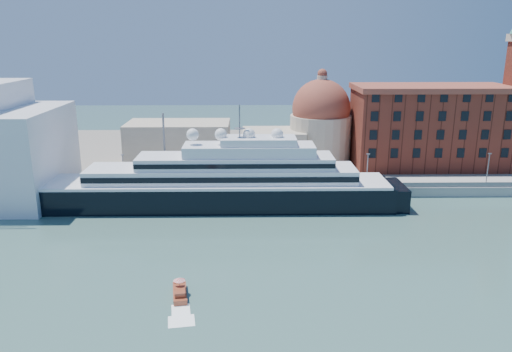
{
  "coord_description": "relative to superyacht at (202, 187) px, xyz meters",
  "views": [
    {
      "loc": [
        0.78,
        -87.4,
        38.48
      ],
      "look_at": [
        2.33,
        18.0,
        8.79
      ],
      "focal_mm": 35.0,
      "sensor_mm": 36.0,
      "label": 1
    }
  ],
  "objects": [
    {
      "name": "service_barge",
      "position": [
        -40.09,
        -1.55,
        -3.93
      ],
      "size": [
        13.6,
        4.89,
        3.03
      ],
      "rotation": [
        0.0,
        0.0,
        -0.03
      ],
      "color": "white",
      "rests_on": "ground"
    },
    {
      "name": "quay",
      "position": [
        10.15,
        11.0,
        -3.55
      ],
      "size": [
        180.0,
        10.0,
        2.5
      ],
      "primitive_type": "cube",
      "color": "gray",
      "rests_on": "ground"
    },
    {
      "name": "land",
      "position": [
        10.15,
        52.0,
        -3.8
      ],
      "size": [
        260.0,
        72.0,
        2.0
      ],
      "primitive_type": "cube",
      "color": "slate",
      "rests_on": "ground"
    },
    {
      "name": "quay_fence",
      "position": [
        10.15,
        6.5,
        -1.7
      ],
      "size": [
        180.0,
        0.1,
        1.2
      ],
      "primitive_type": "cube",
      "color": "slate",
      "rests_on": "quay"
    },
    {
      "name": "church",
      "position": [
        16.54,
        34.72,
        6.11
      ],
      "size": [
        66.0,
        18.0,
        25.5
      ],
      "color": "beige",
      "rests_on": "land"
    },
    {
      "name": "water_taxi",
      "position": [
        0.29,
        -41.75,
        -4.1
      ],
      "size": [
        2.99,
        6.39,
        2.92
      ],
      "rotation": [
        0.0,
        0.0,
        0.16
      ],
      "color": "maroon",
      "rests_on": "ground"
    },
    {
      "name": "ground",
      "position": [
        10.15,
        -23.0,
        -4.8
      ],
      "size": [
        400.0,
        400.0,
        0.0
      ],
      "primitive_type": "plane",
      "color": "#335955",
      "rests_on": "ground"
    },
    {
      "name": "lamp_posts",
      "position": [
        -2.52,
        9.27,
        5.04
      ],
      "size": [
        120.8,
        2.4,
        18.0
      ],
      "color": "slate",
      "rests_on": "quay"
    },
    {
      "name": "superyacht",
      "position": [
        0.0,
        0.0,
        0.0
      ],
      "size": [
        93.02,
        12.9,
        27.8
      ],
      "color": "black",
      "rests_on": "ground"
    },
    {
      "name": "warehouse",
      "position": [
        62.15,
        29.0,
        8.99
      ],
      "size": [
        43.0,
        19.0,
        23.25
      ],
      "color": "maroon",
      "rests_on": "land"
    }
  ]
}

